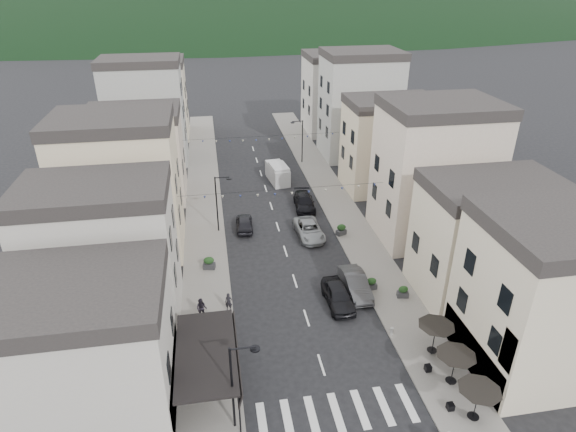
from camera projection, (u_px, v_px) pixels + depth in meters
name	position (u px, v px, depth m)	size (l,w,h in m)	color
sidewalk_left	(204.00, 207.00, 54.18)	(4.00, 76.00, 0.12)	slate
sidewalk_right	(333.00, 197.00, 56.41)	(4.00, 76.00, 0.12)	slate
hill_backdrop	(211.00, 15.00, 290.71)	(640.00, 360.00, 70.00)	black
boutique_building	(63.00, 358.00, 27.49)	(12.00, 8.00, 8.00)	beige
bistro_building	(553.00, 301.00, 30.61)	(10.00, 8.00, 10.00)	beige
boutique_awning	(210.00, 353.00, 29.12)	(3.77, 7.50, 3.28)	black
buildings_row_left	(138.00, 142.00, 55.44)	(10.20, 54.16, 14.00)	beige
buildings_row_right	(382.00, 131.00, 58.64)	(10.20, 54.16, 14.50)	beige
cafe_terrace	(456.00, 358.00, 29.75)	(2.50, 8.10, 2.53)	black
streetlamp_left_near	(237.00, 380.00, 26.43)	(1.70, 0.56, 6.00)	black
streetlamp_left_far	(219.00, 198.00, 47.51)	(1.70, 0.56, 6.00)	black
streetlamp_right_far	(300.00, 137.00, 65.04)	(1.70, 0.56, 6.00)	black
bollards	(323.00, 365.00, 31.86)	(11.66, 10.26, 0.60)	gray
bunting_near	(284.00, 193.00, 43.97)	(19.00, 0.28, 0.62)	black
bunting_far	(263.00, 139.00, 58.02)	(19.00, 0.28, 0.62)	black
parked_car_a	(338.00, 296.00, 38.08)	(1.91, 4.75, 1.62)	black
parked_car_b	(355.00, 284.00, 39.47)	(1.74, 4.98, 1.64)	#37373A
parked_car_c	(309.00, 230.00, 47.91)	(2.44, 5.29, 1.47)	gray
parked_car_d	(304.00, 202.00, 53.56)	(2.11, 5.20, 1.51)	black
parked_car_e	(244.00, 223.00, 49.27)	(1.67, 4.16, 1.42)	black
delivery_van	(278.00, 173.00, 60.30)	(2.58, 5.15, 2.36)	#B8B8BA
pedestrian_a	(229.00, 302.00, 37.20)	(0.56, 0.37, 1.53)	black
pedestrian_b	(202.00, 309.00, 36.32)	(0.84, 0.66, 1.73)	black
planter_la	(205.00, 361.00, 31.81)	(1.14, 0.64, 1.27)	#303033
planter_lb	(209.00, 263.00, 42.54)	(1.14, 0.78, 1.17)	#2B2B2D
planter_ra	(371.00, 284.00, 39.82)	(1.01, 0.65, 1.07)	#323335
planter_rb	(403.00, 292.00, 38.86)	(0.99, 0.67, 1.02)	#2F2F32
planter_rc	(341.00, 230.00, 48.07)	(1.16, 0.92, 1.14)	#313234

